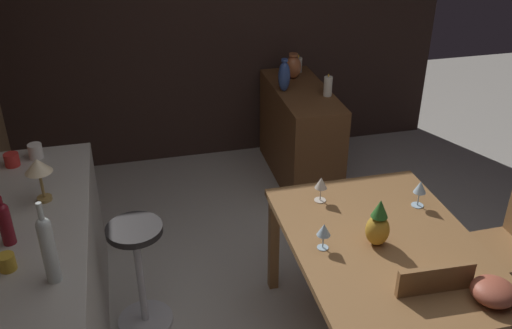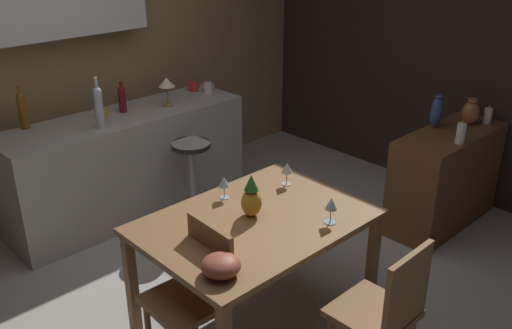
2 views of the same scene
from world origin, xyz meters
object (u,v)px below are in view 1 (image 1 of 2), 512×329
bar_stool (140,274)px  cup_mustard (7,262)px  wine_glass_center (420,188)px  fruit_bowl (493,291)px  pineapple_centerpiece (378,225)px  cup_white (35,151)px  wine_bottle_ruby (5,222)px  vase_ceramic_blue (284,76)px  wine_bottle_clear (48,247)px  pillar_candle_tall (328,86)px  vase_copper (293,67)px  wine_glass_right (321,184)px  cup_red (12,160)px  counter_lamp (38,168)px  sideboard_cabinet (300,134)px  pillar_candle_short (298,65)px  wine_glass_left (324,230)px  chair_by_doorway (509,244)px  dining_table (384,255)px

bar_stool → cup_mustard: bearing=128.9°
wine_glass_center → fruit_bowl: (-0.81, 0.05, -0.07)m
pineapple_centerpiece → cup_white: (1.11, 1.78, 0.09)m
wine_bottle_ruby → bar_stool: bearing=-66.7°
cup_white → vase_ceramic_blue: vase_ceramic_blue is taller
wine_glass_center → wine_bottle_clear: (-0.38, 1.98, 0.22)m
pillar_candle_tall → cup_white: bearing=108.1°
pineapple_centerpiece → pillar_candle_tall: (1.82, -0.38, 0.04)m
vase_ceramic_blue → vase_copper: vase_ceramic_blue is taller
wine_glass_right → fruit_bowl: bearing=-153.8°
vase_copper → pineapple_centerpiece: bearing=174.3°
cup_red → counter_lamp: size_ratio=0.48×
wine_bottle_ruby → vase_copper: 2.89m
wine_bottle_ruby → wine_bottle_clear: wine_bottle_clear is taller
sideboard_cabinet → wine_bottle_ruby: 2.77m
pineapple_centerpiece → counter_lamp: bearing=70.7°
wine_bottle_ruby → pineapple_centerpiece: bearing=-97.2°
fruit_bowl → pillar_candle_short: size_ratio=1.30×
wine_glass_left → wine_glass_right: (0.44, -0.14, 0.00)m
pineapple_centerpiece → wine_bottle_clear: size_ratio=0.67×
fruit_bowl → wine_bottle_clear: bearing=77.6°
sideboard_cabinet → chair_by_doorway: size_ratio=1.21×
cup_white → wine_bottle_ruby: bearing=177.0°
chair_by_doorway → pillar_candle_tall: bearing=17.5°
chair_by_doorway → pineapple_centerpiece: (-0.09, 0.93, 0.35)m
pineapple_centerpiece → counter_lamp: (0.59, 1.69, 0.24)m
wine_bottle_ruby → cup_red: bearing=5.9°
sideboard_cabinet → wine_glass_center: (-1.72, -0.16, 0.45)m
pineapple_centerpiece → pillar_candle_short: (2.40, -0.32, 0.03)m
wine_glass_right → wine_glass_left: bearing=162.4°
fruit_bowl → pillar_candle_tall: bearing=-1.0°
pineapple_centerpiece → fruit_bowl: bearing=-147.3°
wine_glass_right → pineapple_centerpiece: size_ratio=0.58×
sideboard_cabinet → pineapple_centerpiece: bearing=173.6°
bar_stool → wine_bottle_clear: size_ratio=1.78×
pillar_candle_short → wine_bottle_clear: bearing=142.7°
cup_mustard → wine_glass_right: bearing=-75.1°
sideboard_cabinet → pillar_candle_tall: 0.55m
wine_glass_left → vase_copper: 2.30m
wine_glass_left → wine_bottle_ruby: (0.20, 1.54, 0.17)m
dining_table → bar_stool: 1.41m
cup_white → pillar_candle_short: bearing=-58.4°
pillar_candle_tall → wine_glass_left: bearing=159.5°
bar_stool → pineapple_centerpiece: 1.41m
wine_glass_center → dining_table: bearing=131.0°
wine_bottle_ruby → vase_copper: wine_bottle_ruby is taller
dining_table → wine_bottle_clear: wine_bottle_clear is taller
pillar_candle_tall → sideboard_cabinet: bearing=41.5°
wine_glass_left → vase_copper: vase_copper is taller
fruit_bowl → wine_bottle_ruby: bearing=70.7°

